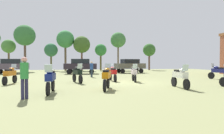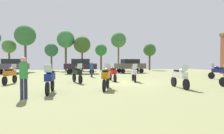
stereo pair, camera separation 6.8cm
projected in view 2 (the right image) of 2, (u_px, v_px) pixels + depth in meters
The scene contains 22 objects.
ground_plane at pixel (130, 82), 15.47m from camera, with size 44.00×52.00×0.02m.
motorcycle_1 at pixel (219, 72), 17.77m from camera, with size 0.85×2.15×1.47m.
motorcycle_5 at pixel (112, 73), 16.39m from camera, with size 0.62×2.17×1.44m.
motorcycle_6 at pixel (10, 74), 14.26m from camera, with size 0.63×2.21×1.44m.
motorcycle_7 at pixel (50, 79), 10.09m from camera, with size 0.62×2.28×1.49m.
motorcycle_8 at pixel (180, 76), 11.96m from camera, with size 0.62×2.27×1.47m.
motorcycle_10 at pixel (134, 73), 16.03m from camera, with size 0.67×2.06×1.44m.
motorcycle_11 at pixel (106, 77), 11.36m from camera, with size 0.81×2.14×1.51m.
motorcycle_12 at pixel (77, 73), 15.15m from camera, with size 0.85×2.11×1.49m.
car_1 at pixel (12, 65), 26.34m from camera, with size 4.50×2.36×2.00m.
car_2 at pixel (81, 65), 26.43m from camera, with size 4.44×2.18×2.00m.
car_3 at pixel (130, 65), 28.55m from camera, with size 4.55×2.53×2.00m.
person_1 at pixel (92, 68), 20.55m from camera, with size 0.43×0.43×1.66m.
person_3 at pixel (24, 74), 8.46m from camera, with size 0.48×0.48×1.82m.
tree_1 at pixel (9, 47), 34.27m from camera, with size 2.34×2.34×5.49m.
tree_2 at pixel (101, 50), 37.02m from camera, with size 2.23×2.23×4.96m.
tree_3 at pixel (66, 40), 35.91m from camera, with size 3.18×3.18×7.34m.
tree_4 at pixel (25, 36), 34.04m from camera, with size 3.56×3.56×7.98m.
tree_5 at pixel (118, 40), 38.47m from camera, with size 2.99×2.99×7.40m.
tree_7 at pixel (82, 45), 36.09m from camera, with size 3.09×3.09×6.33m.
tree_8 at pixel (150, 50), 38.26m from camera, with size 2.44×2.44×5.16m.
tree_9 at pixel (51, 50), 35.53m from camera, with size 2.40×2.40×4.95m.
Camera 2 is at (-4.11, -14.94, 1.63)m, focal length 31.52 mm.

